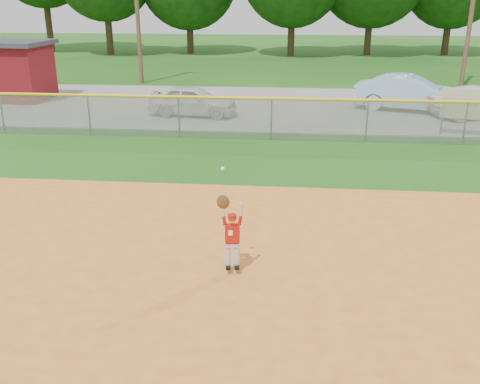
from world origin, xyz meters
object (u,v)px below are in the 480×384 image
at_px(car_blue, 409,93).
at_px(utility_shed, 11,70).
at_px(car_white_a, 193,100).
at_px(ballplayer, 231,232).
at_px(sponsor_sign, 470,105).

height_order(car_blue, utility_shed, utility_shed).
distance_m(car_white_a, car_blue, 9.54).
relative_size(utility_shed, ballplayer, 1.98).
bearing_deg(ballplayer, utility_shed, 127.60).
bearing_deg(car_white_a, utility_shed, 79.89).
relative_size(car_blue, utility_shed, 1.19).
height_order(sponsor_sign, ballplayer, ballplayer).
bearing_deg(utility_shed, car_blue, -2.53).
xyz_separation_m(sponsor_sign, ballplayer, (-7.45, -10.91, -0.29)).
bearing_deg(sponsor_sign, car_blue, 105.34).
distance_m(sponsor_sign, ballplayer, 13.21).
distance_m(utility_shed, ballplayer, 20.46).
bearing_deg(utility_shed, sponsor_sign, -14.88).
xyz_separation_m(car_blue, sponsor_sign, (1.23, -4.47, 0.37)).
bearing_deg(sponsor_sign, utility_shed, 165.12).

